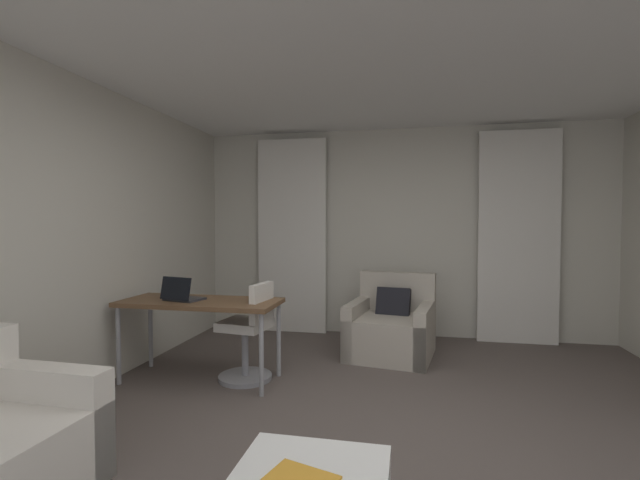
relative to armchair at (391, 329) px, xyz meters
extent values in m
plane|color=#564C47|center=(0.06, -2.11, -0.28)|extent=(12.00, 12.00, 0.00)
cube|color=beige|center=(0.06, 0.92, 1.02)|extent=(5.12, 0.06, 2.60)
cube|color=beige|center=(-2.47, -2.11, 1.02)|extent=(0.06, 6.12, 2.60)
cube|color=white|center=(0.06, -2.11, 2.35)|extent=(5.12, 6.12, 0.06)
cube|color=silver|center=(-1.31, 0.79, 0.97)|extent=(0.90, 0.06, 2.50)
cube|color=silver|center=(1.44, 0.79, 0.97)|extent=(0.90, 0.06, 2.50)
cube|color=silver|center=(-1.83, -2.63, 0.02)|extent=(0.81, 0.18, 0.61)
cube|color=#B2A899|center=(-0.01, -0.04, -0.07)|extent=(0.97, 0.98, 0.43)
cube|color=#B2A899|center=(0.05, 0.31, 0.36)|extent=(0.85, 0.28, 0.43)
cube|color=#B2A899|center=(0.35, -0.10, 0.00)|extent=(0.26, 0.86, 0.57)
cube|color=#B2A899|center=(-0.36, 0.02, 0.00)|extent=(0.26, 0.86, 0.57)
cube|color=black|center=(0.01, 0.09, 0.25)|extent=(0.39, 0.26, 0.37)
cube|color=brown|center=(-1.65, -1.09, 0.42)|extent=(1.41, 0.58, 0.04)
cylinder|color=#99999E|center=(-2.31, -0.85, 0.06)|extent=(0.04, 0.04, 0.68)
cylinder|color=#99999E|center=(-1.00, -0.85, 0.06)|extent=(0.04, 0.04, 0.68)
cylinder|color=#99999E|center=(-2.31, -1.33, 0.06)|extent=(0.04, 0.04, 0.68)
cylinder|color=#99999E|center=(-1.00, -1.33, 0.06)|extent=(0.04, 0.04, 0.68)
cylinder|color=gray|center=(-1.27, -1.00, -0.05)|extent=(0.06, 0.06, 0.46)
cylinder|color=gray|center=(-1.27, -1.00, -0.26)|extent=(0.48, 0.48, 0.04)
cube|color=silver|center=(-1.27, -1.00, 0.22)|extent=(0.45, 0.45, 0.08)
cube|color=silver|center=(-1.10, -1.02, 0.43)|extent=(0.11, 0.36, 0.34)
cube|color=#2D2D33|center=(-1.80, -1.11, 0.45)|extent=(0.36, 0.29, 0.02)
cube|color=black|center=(-1.82, -1.22, 0.56)|extent=(0.32, 0.13, 0.20)
cube|color=orange|center=(-0.25, -3.00, 0.09)|extent=(0.33, 0.27, 0.01)
camera|label=1|loc=(0.17, -4.67, 1.12)|focal=24.39mm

